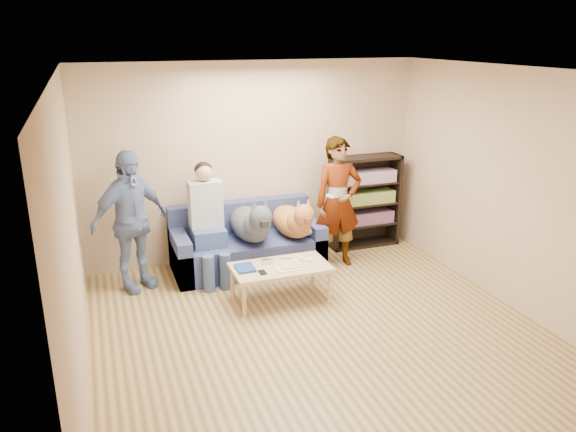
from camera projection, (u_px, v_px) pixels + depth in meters
name	position (u px, v px, depth m)	size (l,w,h in m)	color
ground	(329.00, 342.00, 5.56)	(5.00, 5.00, 0.00)	brown
ceiling	(336.00, 73.00, 4.75)	(5.00, 5.00, 0.00)	white
wall_back	(255.00, 162.00, 7.39)	(4.50, 4.50, 0.00)	tan
wall_front	(528.00, 360.00, 2.92)	(4.50, 4.50, 0.00)	tan
wall_left	(72.00, 248.00, 4.43)	(5.00, 5.00, 0.00)	tan
wall_right	(528.00, 195.00, 5.88)	(5.00, 5.00, 0.00)	tan
blanket	(301.00, 230.00, 7.24)	(0.42, 0.35, 0.14)	#B1B1B6
person_standing_right	(338.00, 202.00, 7.20)	(0.62, 0.41, 1.70)	gray
person_standing_left	(130.00, 221.00, 6.50)	(0.98, 0.41, 1.68)	#7893C1
held_controller	(330.00, 196.00, 6.91)	(0.04, 0.11, 0.03)	white
notebook_blue	(245.00, 268.00, 6.23)	(0.20, 0.26, 0.03)	navy
papers	(288.00, 268.00, 6.25)	(0.26, 0.20, 0.01)	silver
magazine	(290.00, 266.00, 6.27)	(0.22, 0.17, 0.01)	#B7AE92
camera_silver	(267.00, 261.00, 6.38)	(0.11, 0.06, 0.05)	#B9B8BD
controller_a	(300.00, 258.00, 6.50)	(0.04, 0.13, 0.03)	white
controller_b	(309.00, 260.00, 6.45)	(0.09, 0.06, 0.03)	white
headphone_cup_a	(298.00, 263.00, 6.37)	(0.07, 0.07, 0.02)	white
headphone_cup_b	(295.00, 261.00, 6.44)	(0.07, 0.07, 0.02)	white
pen_orange	(283.00, 271.00, 6.17)	(0.01, 0.01, 0.14)	#C14C1B
pen_black	(285.00, 258.00, 6.52)	(0.01, 0.01, 0.14)	black
wallet	(262.00, 272.00, 6.13)	(0.07, 0.12, 0.01)	black
sofa	(247.00, 247.00, 7.27)	(1.90, 0.85, 0.82)	#515B93
person_seated	(208.00, 218.00, 6.83)	(0.40, 0.73, 1.47)	#3C5285
dog_gray	(252.00, 223.00, 7.00)	(0.45, 1.27, 0.65)	#50535B
dog_tan	(294.00, 221.00, 7.15)	(0.42, 1.17, 0.60)	#B67237
coffee_table	(280.00, 270.00, 6.34)	(1.10, 0.60, 0.42)	#D4BF82
bookshelf	(364.00, 199.00, 7.93)	(1.00, 0.34, 1.30)	black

